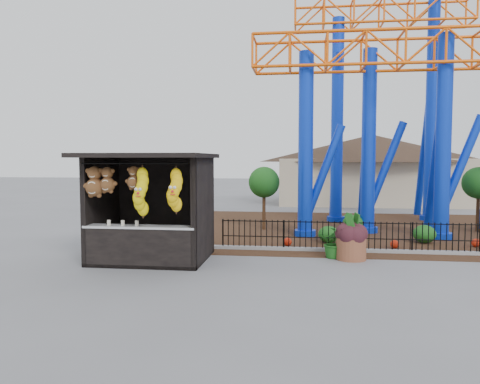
# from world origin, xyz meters

# --- Properties ---
(ground) EXTENTS (120.00, 120.00, 0.00)m
(ground) POSITION_xyz_m (0.00, 0.00, 0.00)
(ground) COLOR slate
(ground) RESTS_ON ground
(mulch_bed) EXTENTS (18.00, 12.00, 0.02)m
(mulch_bed) POSITION_xyz_m (4.00, 8.00, 0.01)
(mulch_bed) COLOR #331E11
(mulch_bed) RESTS_ON ground
(curb) EXTENTS (18.00, 0.18, 0.12)m
(curb) POSITION_xyz_m (4.00, 3.00, 0.06)
(curb) COLOR gray
(curb) RESTS_ON ground
(prize_booth) EXTENTS (3.50, 3.40, 3.12)m
(prize_booth) POSITION_xyz_m (-3.02, 0.91, 1.53)
(prize_booth) COLOR black
(prize_booth) RESTS_ON ground
(picket_fence) EXTENTS (12.20, 0.06, 1.00)m
(picket_fence) POSITION_xyz_m (4.90, 3.00, 0.50)
(picket_fence) COLOR black
(picket_fence) RESTS_ON ground
(roller_coaster) EXTENTS (11.00, 6.37, 10.82)m
(roller_coaster) POSITION_xyz_m (5.12, 8.23, 6.44)
(roller_coaster) COLOR #0B31C9
(roller_coaster) RESTS_ON ground
(terracotta_planter) EXTENTS (1.10, 1.10, 0.65)m
(terracotta_planter) POSITION_xyz_m (2.82, 1.90, 0.32)
(terracotta_planter) COLOR brown
(terracotta_planter) RESTS_ON ground
(planter_foliage) EXTENTS (0.70, 0.70, 0.64)m
(planter_foliage) POSITION_xyz_m (2.82, 1.90, 0.97)
(planter_foliage) COLOR #33141A
(planter_foliage) RESTS_ON terracotta_planter
(potted_plant) EXTENTS (1.01, 0.93, 0.95)m
(potted_plant) POSITION_xyz_m (2.35, 2.06, 0.48)
(potted_plant) COLOR #235719
(potted_plant) RESTS_ON ground
(landscaping) EXTENTS (8.14, 3.99, 0.69)m
(landscaping) POSITION_xyz_m (4.66, 5.61, 0.31)
(landscaping) COLOR #184D16
(landscaping) RESTS_ON mulch_bed
(pavilion) EXTENTS (15.00, 15.00, 4.80)m
(pavilion) POSITION_xyz_m (6.00, 20.00, 3.07)
(pavilion) COLOR #BFAD8C
(pavilion) RESTS_ON ground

